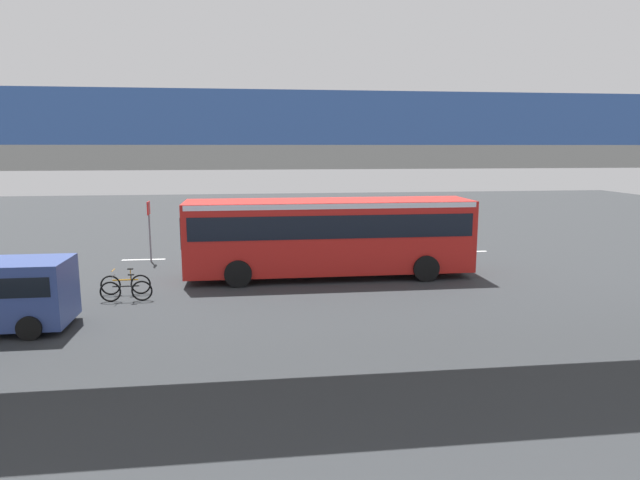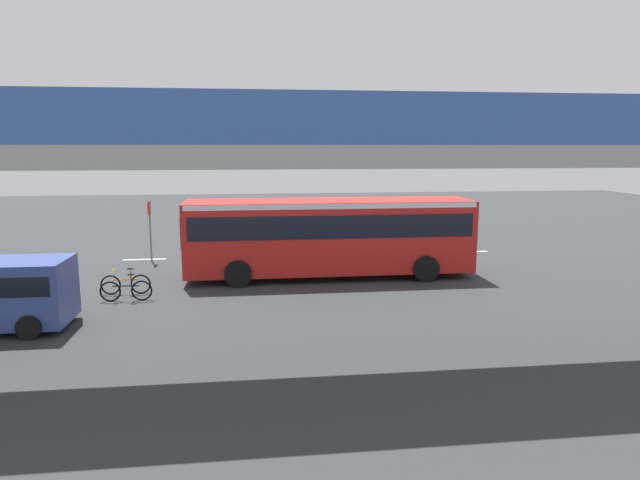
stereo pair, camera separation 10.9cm
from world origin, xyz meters
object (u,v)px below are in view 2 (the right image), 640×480
at_px(bicycle_black, 126,291).
at_px(city_bus, 329,231).
at_px(bicycle_red, 52,299).
at_px(traffic_sign, 150,221).
at_px(bicycle_orange, 126,284).

bearing_deg(bicycle_black, city_bus, -159.58).
bearing_deg(bicycle_red, bicycle_black, -158.38).
bearing_deg(bicycle_red, city_bus, -159.31).
bearing_deg(city_bus, bicycle_black, 20.42).
xyz_separation_m(city_bus, bicycle_black, (7.46, 2.78, -1.51)).
bearing_deg(bicycle_red, traffic_sign, -103.41).
bearing_deg(bicycle_red, bicycle_orange, -137.08).
bearing_deg(bicycle_orange, bicycle_red, 42.92).
distance_m(bicycle_red, bicycle_orange, 2.62).
relative_size(city_bus, bicycle_red, 6.52).
bearing_deg(bicycle_black, traffic_sign, -87.23).
bearing_deg(bicycle_orange, bicycle_black, 102.97).
xyz_separation_m(city_bus, bicycle_red, (9.59, 3.62, -1.51)).
distance_m(city_bus, traffic_sign, 8.73).
height_order(bicycle_red, traffic_sign, traffic_sign).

